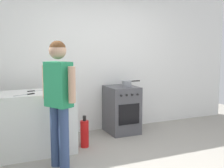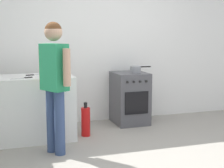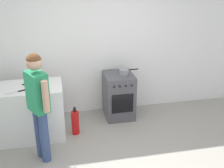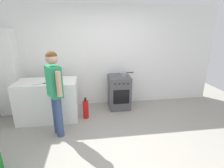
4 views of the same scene
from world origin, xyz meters
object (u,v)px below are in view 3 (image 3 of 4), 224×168
Objects in this scene: knife_chef at (16,92)px; knife_bread at (32,84)px; fire_extinguisher at (75,122)px; pot at (124,72)px; oven_left at (119,95)px; person at (38,99)px.

knife_chef is 0.38m from knife_bread.
knife_bread is 0.70× the size of fire_extinguisher.
fire_extinguisher is (0.65, -0.21, -0.69)m from knife_bread.
pot is 1.19× the size of knife_chef.
oven_left is at bearing 10.07° from knife_bread.
person is (-1.40, -1.06, 0.55)m from oven_left.
person is 1.09m from fire_extinguisher.
person reaches higher than knife_chef.
oven_left is 1.84m from person.
person is 3.27× the size of fire_extinguisher.
pot is 0.22× the size of person.
oven_left is 2.38× the size of pot.
person is (0.35, -0.49, 0.07)m from knife_chef.
person is at bearing -142.70° from oven_left.
knife_bread is (-1.62, -0.24, 0.00)m from pot.
knife_bread is at bearing 99.31° from person.
knife_bread reaches higher than oven_left.
pot is 1.63m from knife_bread.
person is at bearing -54.14° from knife_chef.
pot is 0.71× the size of fire_extinguisher.
person is at bearing -131.92° from fire_extinguisher.
fire_extinguisher is at bearing 6.24° from knife_chef.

